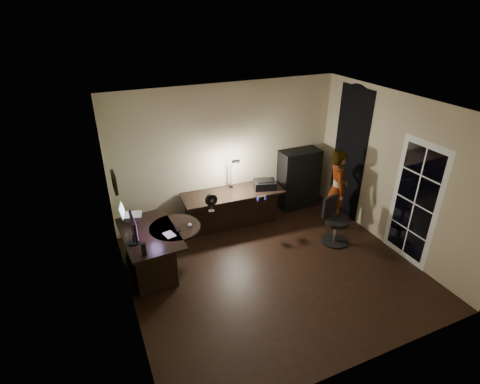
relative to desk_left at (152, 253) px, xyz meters
name	(u,v)px	position (x,y,z in m)	size (l,w,h in m)	color
floor	(274,271)	(1.81, -0.78, -0.39)	(4.50, 4.00, 0.01)	black
ceiling	(282,108)	(1.81, -0.78, 2.32)	(4.50, 4.00, 0.01)	silver
wall_back	(227,154)	(1.81, 1.23, 0.97)	(4.50, 0.01, 2.70)	tan
wall_front	(370,281)	(1.81, -2.78, 0.97)	(4.50, 0.01, 2.70)	tan
wall_left	(122,232)	(-0.44, -0.78, 0.97)	(0.01, 4.00, 2.70)	tan
wall_right	(394,173)	(4.07, -0.78, 0.97)	(0.01, 4.00, 2.70)	tan
green_wall_overlay	(123,232)	(-0.43, -0.78, 0.97)	(0.00, 4.00, 2.70)	#506430
arched_doorway	(349,154)	(4.05, 0.37, 0.92)	(0.01, 0.90, 2.60)	black
french_door	(414,203)	(4.05, -1.33, 0.67)	(0.02, 0.92, 2.10)	white
framed_picture	(114,182)	(-0.41, -0.33, 1.47)	(0.04, 0.30, 0.25)	black
desk_left	(152,253)	(0.00, 0.00, 0.00)	(0.81, 1.32, 0.76)	black
desk_right	(233,209)	(1.75, 0.81, -0.02)	(1.93, 0.68, 0.73)	black
cabinet	(299,179)	(3.34, 1.00, 0.25)	(0.84, 0.42, 1.26)	black
laptop_stand	(133,217)	(-0.17, 0.47, 0.44)	(0.23, 0.19, 0.10)	silver
laptop	(131,209)	(-0.17, 0.47, 0.59)	(0.32, 0.30, 0.22)	silver
monitor	(133,234)	(-0.26, -0.18, 0.54)	(0.09, 0.46, 0.31)	black
mouse	(190,225)	(0.63, -0.07, 0.41)	(0.06, 0.09, 0.03)	silver
phone	(178,229)	(0.43, -0.11, 0.39)	(0.06, 0.13, 0.01)	black
pen	(187,225)	(0.59, -0.04, 0.39)	(0.01, 0.13, 0.01)	black
speaker	(144,249)	(-0.18, -0.55, 0.49)	(0.08, 0.08, 0.19)	black
notepad	(169,235)	(0.27, -0.20, 0.39)	(0.14, 0.20, 0.01)	silver
desk_fan	(211,203)	(1.14, 0.32, 0.50)	(0.22, 0.12, 0.33)	black
headphones	(262,198)	(2.12, 0.32, 0.38)	(0.20, 0.08, 0.09)	navy
printer	(265,184)	(2.39, 0.73, 0.42)	(0.41, 0.32, 0.18)	black
desk_lamp	(231,171)	(1.80, 1.02, 0.69)	(0.17, 0.33, 0.72)	black
office_chair	(337,222)	(3.24, -0.49, 0.05)	(0.49, 0.49, 0.87)	black
person	(337,189)	(3.58, 0.04, 0.40)	(0.56, 0.37, 1.56)	#D8A88C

